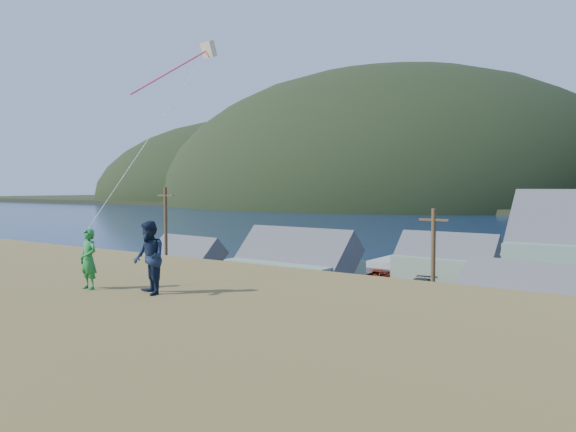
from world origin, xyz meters
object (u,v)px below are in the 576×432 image
at_px(shed_teal, 183,266).
at_px(shed_white, 524,309).
at_px(wharf, 493,267).
at_px(kite_flyer_navy, 149,258).
at_px(shed_palegreen_near, 294,269).
at_px(kite_flyer_green, 88,259).
at_px(shed_palegreen_far, 446,262).

relative_size(shed_teal, shed_white, 0.97).
relative_size(wharf, shed_teal, 3.11).
bearing_deg(shed_teal, kite_flyer_navy, -39.85).
distance_m(wharf, shed_white, 33.33).
height_order(shed_palegreen_near, kite_flyer_green, kite_flyer_green).
relative_size(shed_white, kite_flyer_navy, 4.86).
xyz_separation_m(wharf, shed_teal, (-20.79, -29.62, 1.87)).
height_order(wharf, shed_palegreen_near, shed_palegreen_near).
xyz_separation_m(shed_white, kite_flyer_green, (-4.82, -26.84, 5.54)).
bearing_deg(shed_palegreen_near, kite_flyer_navy, -59.26).
xyz_separation_m(shed_palegreen_far, kite_flyer_green, (5.95, -44.29, 5.47)).
height_order(wharf, shed_teal, shed_teal).
distance_m(shed_teal, kite_flyer_green, 39.32).
xyz_separation_m(shed_palegreen_near, shed_white, (18.85, -3.17, -0.43)).
bearing_deg(shed_palegreen_near, wharf, 75.48).
xyz_separation_m(shed_white, shed_palegreen_far, (-10.77, 17.45, 0.07)).
distance_m(shed_teal, shed_palegreen_far, 25.27).
bearing_deg(kite_flyer_navy, shed_palegreen_near, 143.10).
bearing_deg(shed_teal, wharf, 60.81).
height_order(shed_teal, kite_flyer_green, kite_flyer_green).
bearing_deg(shed_palegreen_near, shed_white, -6.94).
relative_size(shed_teal, shed_palegreen_far, 0.85).
distance_m(shed_teal, kite_flyer_navy, 40.26).
distance_m(shed_palegreen_near, kite_flyer_green, 33.52).
bearing_deg(shed_palegreen_far, shed_teal, -141.04).
distance_m(shed_white, kite_flyer_green, 27.82).
bearing_deg(shed_palegreen_near, shed_palegreen_far, 63.13).
xyz_separation_m(shed_palegreen_near, shed_palegreen_far, (8.07, 14.28, -0.36)).
height_order(shed_palegreen_far, kite_flyer_green, kite_flyer_green).
relative_size(kite_flyer_green, kite_flyer_navy, 0.86).
bearing_deg(kite_flyer_navy, shed_palegreen_far, 124.99).
relative_size(shed_teal, kite_flyer_green, 5.47).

